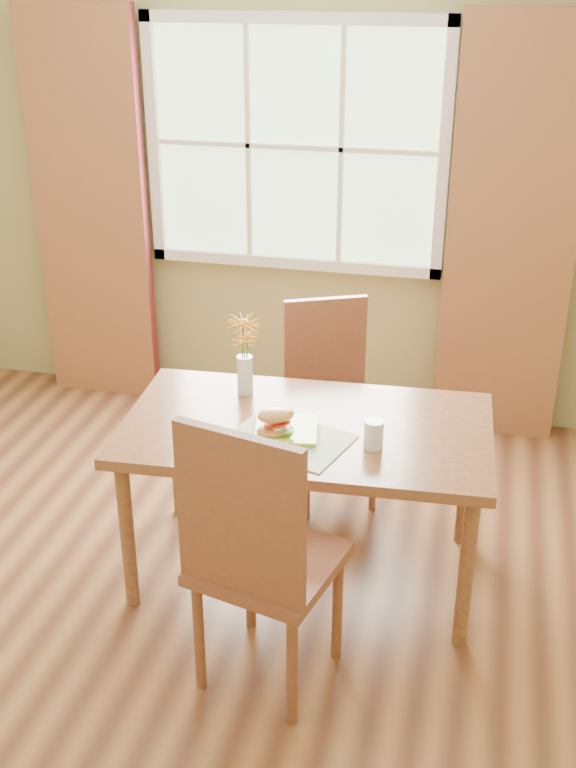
{
  "coord_description": "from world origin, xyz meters",
  "views": [
    {
      "loc": [
        1.05,
        -2.8,
        2.43
      ],
      "look_at": [
        0.34,
        0.25,
        0.91
      ],
      "focal_mm": 42.0,
      "sensor_mm": 36.0,
      "label": 1
    }
  ],
  "objects_px": {
    "dining_table": "(306,441)",
    "water_glass": "(374,435)",
    "chair_far": "(329,391)",
    "croissant_sandwich": "(276,422)",
    "chair_near": "(255,551)",
    "flower_vase": "(244,348)"
  },
  "relations": [
    {
      "from": "flower_vase",
      "to": "croissant_sandwich",
      "type": "bearing_deg",
      "value": -58.44
    },
    {
      "from": "dining_table",
      "to": "flower_vase",
      "type": "distance_m",
      "value": 0.48
    },
    {
      "from": "chair_near",
      "to": "croissant_sandwich",
      "type": "relative_size",
      "value": 6.07
    },
    {
      "from": "chair_near",
      "to": "flower_vase",
      "type": "height_order",
      "value": "chair_near"
    },
    {
      "from": "chair_near",
      "to": "croissant_sandwich",
      "type": "bearing_deg",
      "value": 110.95
    },
    {
      "from": "dining_table",
      "to": "chair_far",
      "type": "relative_size",
      "value": 1.57
    },
    {
      "from": "water_glass",
      "to": "dining_table",
      "type": "bearing_deg",
      "value": 157.26
    },
    {
      "from": "dining_table",
      "to": "water_glass",
      "type": "bearing_deg",
      "value": -25.64
    },
    {
      "from": "chair_near",
      "to": "croissant_sandwich",
      "type": "distance_m",
      "value": 0.6
    },
    {
      "from": "chair_far",
      "to": "water_glass",
      "type": "distance_m",
      "value": 0.91
    },
    {
      "from": "croissant_sandwich",
      "to": "flower_vase",
      "type": "height_order",
      "value": "flower_vase"
    },
    {
      "from": "chair_far",
      "to": "water_glass",
      "type": "height_order",
      "value": "chair_far"
    },
    {
      "from": "water_glass",
      "to": "chair_far",
      "type": "bearing_deg",
      "value": 111.41
    },
    {
      "from": "dining_table",
      "to": "chair_far",
      "type": "height_order",
      "value": "chair_far"
    },
    {
      "from": "chair_far",
      "to": "dining_table",
      "type": "bearing_deg",
      "value": -111.44
    },
    {
      "from": "chair_near",
      "to": "water_glass",
      "type": "xyz_separation_m",
      "value": [
        0.31,
        0.59,
        0.17
      ]
    },
    {
      "from": "croissant_sandwich",
      "to": "flower_vase",
      "type": "relative_size",
      "value": 0.52
    },
    {
      "from": "croissant_sandwich",
      "to": "water_glass",
      "type": "height_order",
      "value": "croissant_sandwich"
    },
    {
      "from": "water_glass",
      "to": "flower_vase",
      "type": "xyz_separation_m",
      "value": [
        -0.6,
        0.34,
        0.16
      ]
    },
    {
      "from": "dining_table",
      "to": "water_glass",
      "type": "xyz_separation_m",
      "value": [
        0.29,
        -0.12,
        0.13
      ]
    },
    {
      "from": "chair_near",
      "to": "flower_vase",
      "type": "distance_m",
      "value": 1.03
    },
    {
      "from": "croissant_sandwich",
      "to": "chair_near",
      "type": "bearing_deg",
      "value": -115.54
    }
  ]
}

